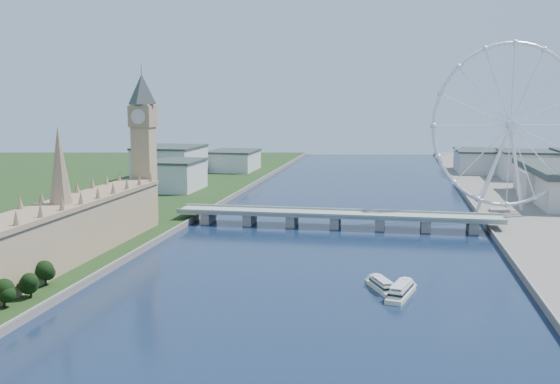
# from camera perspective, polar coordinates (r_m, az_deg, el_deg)

# --- Properties ---
(parliament_range) EXTENTS (24.00, 200.00, 70.00)m
(parliament_range) POSITION_cam_1_polar(r_m,az_deg,el_deg) (339.46, -19.24, -3.49)
(parliament_range) COLOR tan
(parliament_range) RESTS_ON ground
(big_ben) EXTENTS (20.02, 20.02, 110.00)m
(big_ben) POSITION_cam_1_polar(r_m,az_deg,el_deg) (430.08, -12.40, 5.65)
(big_ben) COLOR tan
(big_ben) RESTS_ON ground
(westminster_bridge) EXTENTS (220.00, 22.00, 9.50)m
(westminster_bridge) POSITION_cam_1_polar(r_m,az_deg,el_deg) (427.00, 5.10, -2.31)
(westminster_bridge) COLOR gray
(westminster_bridge) RESTS_ON ground
(london_eye) EXTENTS (113.60, 39.12, 124.30)m
(london_eye) POSITION_cam_1_polar(r_m,az_deg,el_deg) (480.16, 20.32, 5.70)
(london_eye) COLOR silver
(london_eye) RESTS_ON ground
(county_hall) EXTENTS (54.00, 144.00, 35.00)m
(county_hall) POSITION_cam_1_polar(r_m,az_deg,el_deg) (570.91, 24.17, -0.99)
(county_hall) COLOR beige
(county_hall) RESTS_ON ground
(city_skyline) EXTENTS (505.00, 280.00, 32.00)m
(city_skyline) POSITION_cam_1_polar(r_m,az_deg,el_deg) (681.39, 10.49, 2.44)
(city_skyline) COLOR beige
(city_skyline) RESTS_ON ground
(tour_boat_near) EXTENTS (16.82, 26.80, 5.79)m
(tour_boat_near) POSITION_cam_1_polar(r_m,az_deg,el_deg) (290.47, 9.29, -8.85)
(tour_boat_near) COLOR beige
(tour_boat_near) RESTS_ON ground
(tour_boat_far) EXTENTS (14.99, 30.62, 6.55)m
(tour_boat_far) POSITION_cam_1_polar(r_m,az_deg,el_deg) (282.57, 10.98, -9.39)
(tour_boat_far) COLOR beige
(tour_boat_far) RESTS_ON ground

